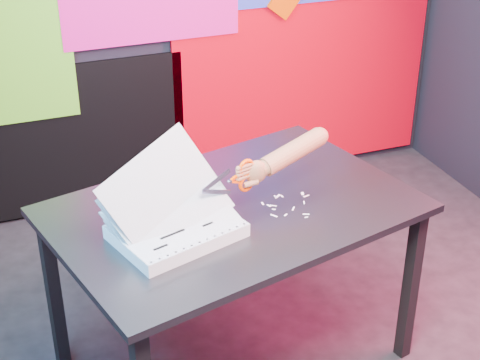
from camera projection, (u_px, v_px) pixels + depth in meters
name	position (u px, v px, depth m)	size (l,w,h in m)	color
room	(321.00, 44.00, 2.60)	(3.01, 3.01, 2.71)	black
backdrop	(208.00, 34.00, 4.00)	(2.88, 0.05, 2.08)	#C10011
work_table	(233.00, 224.00, 2.82)	(1.51, 1.19, 0.75)	black
printout_stack	(176.00, 228.00, 2.58)	(0.52, 0.42, 0.38)	silver
scissors	(243.00, 177.00, 2.67)	(0.23, 0.08, 0.13)	#A3A5C6
hand_forearm	(287.00, 155.00, 2.77)	(0.42, 0.16, 0.14)	#AE6939
paper_clippings	(285.00, 203.00, 2.80)	(0.20, 0.20, 0.00)	white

